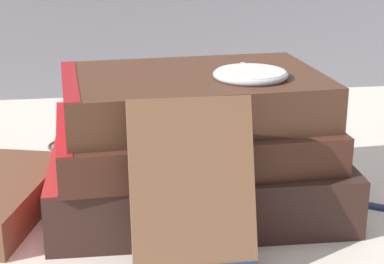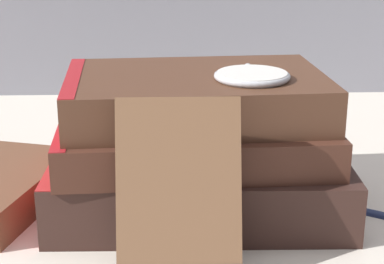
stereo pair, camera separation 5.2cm
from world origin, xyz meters
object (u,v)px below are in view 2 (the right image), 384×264
Objects in this scene: reading_glasses at (114,143)px; book_leaning_front at (179,196)px; book_flat_bottom at (193,180)px; book_flat_top at (189,96)px; book_flat_middle at (188,137)px; pocket_watch at (252,76)px.

book_leaning_front is at bearing -56.79° from reading_glasses.
book_flat_bottom is 1.99× the size of book_leaning_front.
book_flat_bottom is 1.13× the size of book_flat_top.
book_flat_bottom is 1.08× the size of book_flat_middle.
book_flat_bottom reaches higher than reading_glasses.
book_leaning_front and pocket_watch have the same top height.
book_flat_top reaches higher than book_flat_middle.
pocket_watch reaches higher than book_flat_bottom.
pocket_watch reaches higher than book_flat_middle.
book_leaning_front is at bearing -123.49° from pocket_watch.
book_flat_middle is 0.08m from pocket_watch.
book_flat_middle is 1.04× the size of book_flat_top.
pocket_watch is 0.54× the size of reading_glasses.
reading_glasses is at bearing 104.46° from book_leaning_front.
pocket_watch is at bearing 56.51° from book_leaning_front.
book_flat_bottom is 0.04m from book_flat_middle.
book_leaning_front reaches higher than book_flat_top.
book_flat_middle is 0.10m from book_leaning_front.
reading_glasses is at bearing 126.01° from pocket_watch.
book_flat_top is 0.06m from pocket_watch.
book_flat_top is at bearing 73.12° from book_flat_middle.
book_flat_middle is 1.93× the size of reading_glasses.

